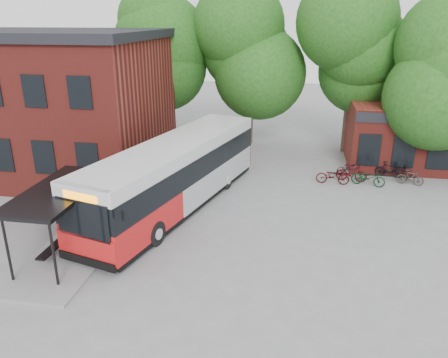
% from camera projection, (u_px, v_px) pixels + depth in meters
% --- Properties ---
extents(ground, '(100.00, 100.00, 0.00)m').
position_uv_depth(ground, '(179.00, 250.00, 18.39)').
color(ground, slate).
extents(station_building, '(18.40, 10.40, 8.50)m').
position_uv_depth(station_building, '(14.00, 101.00, 27.28)').
color(station_building, maroon).
rests_on(station_building, ground).
extents(bus_shelter, '(3.60, 7.00, 2.90)m').
position_uv_depth(bus_shelter, '(64.00, 221.00, 17.67)').
color(bus_shelter, black).
rests_on(bus_shelter, ground).
extents(bike_rail, '(5.20, 0.10, 0.38)m').
position_uv_depth(bike_rail, '(373.00, 178.00, 26.06)').
color(bike_rail, black).
rests_on(bike_rail, ground).
extents(tree_0, '(7.92, 7.92, 11.00)m').
position_uv_depth(tree_0, '(155.00, 70.00, 32.18)').
color(tree_0, '#1A4913').
rests_on(tree_0, ground).
extents(tree_1, '(7.92, 7.92, 10.40)m').
position_uv_depth(tree_1, '(251.00, 75.00, 32.09)').
color(tree_1, '#1A4913').
rests_on(tree_1, ground).
extents(tree_2, '(7.92, 7.92, 11.00)m').
position_uv_depth(tree_2, '(351.00, 74.00, 29.94)').
color(tree_2, '#1A4913').
rests_on(tree_2, ground).
extents(tree_3, '(7.04, 7.04, 9.28)m').
position_uv_depth(tree_3, '(443.00, 99.00, 25.75)').
color(tree_3, '#1A4913').
rests_on(tree_3, ground).
extents(city_bus, '(6.34, 13.85, 3.45)m').
position_uv_depth(city_bus, '(176.00, 175.00, 21.99)').
color(city_bus, red).
rests_on(city_bus, ground).
extents(bicycle_0, '(1.94, 0.80, 1.00)m').
position_uv_depth(bicycle_0, '(333.00, 176.00, 25.47)').
color(bicycle_0, '#380608').
rests_on(bicycle_0, ground).
extents(bicycle_1, '(1.85, 0.79, 1.08)m').
position_uv_depth(bicycle_1, '(351.00, 173.00, 25.86)').
color(bicycle_1, '#3F080C').
rests_on(bicycle_1, ground).
extents(bicycle_2, '(1.75, 1.17, 0.87)m').
position_uv_depth(bicycle_2, '(349.00, 168.00, 27.01)').
color(bicycle_2, black).
rests_on(bicycle_2, ground).
extents(bicycle_4, '(2.01, 1.16, 1.00)m').
position_uv_depth(bicycle_4, '(368.00, 177.00, 25.19)').
color(bicycle_4, black).
rests_on(bicycle_4, ground).
extents(bicycle_5, '(1.71, 0.81, 0.99)m').
position_uv_depth(bicycle_5, '(389.00, 169.00, 26.52)').
color(bicycle_5, black).
rests_on(bicycle_5, ground).
extents(bicycle_6, '(1.82, 1.01, 0.90)m').
position_uv_depth(bicycle_6, '(398.00, 170.00, 26.61)').
color(bicycle_6, black).
rests_on(bicycle_6, ground).
extents(bicycle_7, '(1.55, 0.82, 0.90)m').
position_uv_depth(bicycle_7, '(410.00, 178.00, 25.32)').
color(bicycle_7, '#3B3530').
rests_on(bicycle_7, ground).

